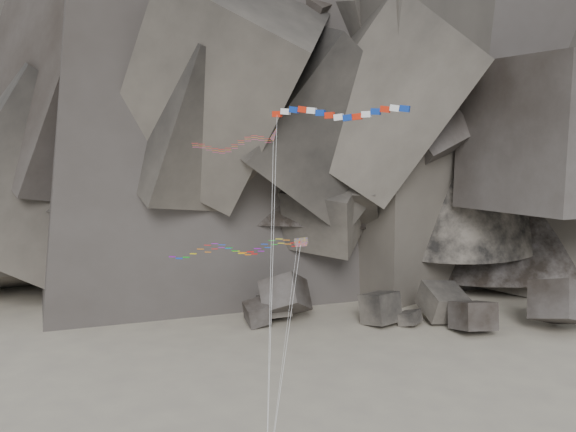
{
  "coord_description": "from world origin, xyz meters",
  "views": [
    {
      "loc": [
        2.72,
        -55.65,
        27.82
      ],
      "look_at": [
        1.82,
        6.0,
        19.77
      ],
      "focal_mm": 40.0,
      "sensor_mm": 36.0,
      "label": 1
    }
  ],
  "objects_px": {
    "delta_kite": "(229,144)",
    "pennant_kite": "(290,296)",
    "banner_kite": "(338,114)",
    "parafoil_kite": "(231,248)"
  },
  "relations": [
    {
      "from": "banner_kite",
      "to": "pennant_kite",
      "type": "relative_size",
      "value": 1.73
    },
    {
      "from": "delta_kite",
      "to": "parafoil_kite",
      "type": "distance_m",
      "value": 9.55
    },
    {
      "from": "banner_kite",
      "to": "pennant_kite",
      "type": "bearing_deg",
      "value": -146.9
    },
    {
      "from": "pennant_kite",
      "to": "parafoil_kite",
      "type": "bearing_deg",
      "value": 157.15
    },
    {
      "from": "parafoil_kite",
      "to": "pennant_kite",
      "type": "bearing_deg",
      "value": -33.96
    },
    {
      "from": "delta_kite",
      "to": "banner_kite",
      "type": "height_order",
      "value": "banner_kite"
    },
    {
      "from": "banner_kite",
      "to": "parafoil_kite",
      "type": "distance_m",
      "value": 15.61
    },
    {
      "from": "banner_kite",
      "to": "pennant_kite",
      "type": "height_order",
      "value": "banner_kite"
    },
    {
      "from": "delta_kite",
      "to": "banner_kite",
      "type": "distance_m",
      "value": 11.06
    },
    {
      "from": "delta_kite",
      "to": "pennant_kite",
      "type": "bearing_deg",
      "value": -60.61
    }
  ]
}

